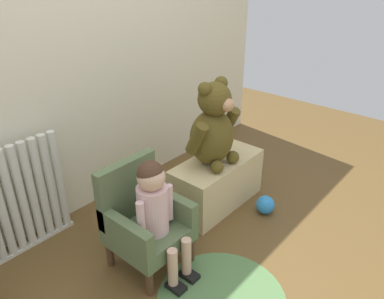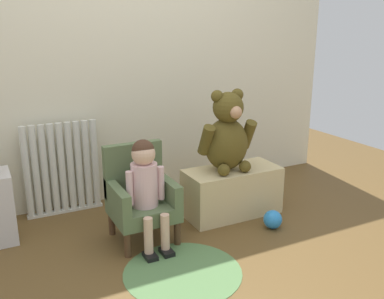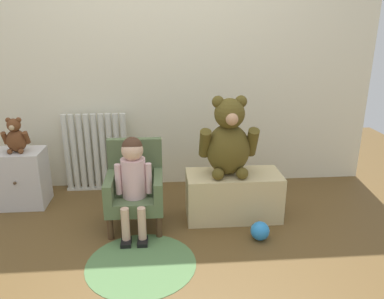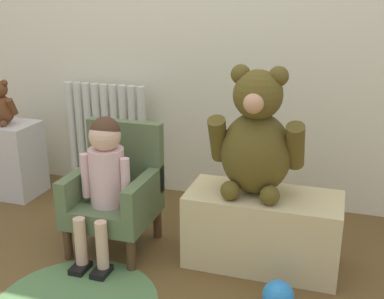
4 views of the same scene
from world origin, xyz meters
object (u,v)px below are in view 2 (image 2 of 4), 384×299
at_px(radiator, 62,169).
at_px(large_teddy_bear, 227,135).
at_px(low_bench, 232,192).
at_px(toy_ball, 273,219).
at_px(child_figure, 145,179).
at_px(floor_rug, 183,272).
at_px(child_armchair, 140,196).

relative_size(radiator, large_teddy_bear, 1.18).
bearing_deg(low_bench, toy_ball, -69.14).
bearing_deg(low_bench, child_figure, -169.10).
distance_m(radiator, low_bench, 1.28).
bearing_deg(child_figure, floor_rug, -82.42).
xyz_separation_m(radiator, toy_ball, (1.24, -0.94, -0.28)).
relative_size(child_figure, floor_rug, 1.01).
bearing_deg(radiator, low_bench, -28.36).
height_order(low_bench, toy_ball, low_bench).
relative_size(child_armchair, child_figure, 0.90).
relative_size(large_teddy_bear, floor_rug, 0.85).
bearing_deg(toy_ball, low_bench, 110.86).
bearing_deg(toy_ball, radiator, 142.94).
bearing_deg(child_figure, large_teddy_bear, 12.40).
xyz_separation_m(child_armchair, low_bench, (0.73, 0.03, -0.11)).
xyz_separation_m(floor_rug, toy_ball, (0.81, 0.22, 0.06)).
bearing_deg(large_teddy_bear, child_armchair, -176.34).
bearing_deg(low_bench, large_teddy_bear, 169.36).
height_order(radiator, large_teddy_bear, large_teddy_bear).
xyz_separation_m(child_armchair, floor_rug, (0.06, -0.52, -0.29)).
height_order(child_armchair, floor_rug, child_armchair).
distance_m(child_armchair, floor_rug, 0.60).
distance_m(child_figure, low_bench, 0.79).
xyz_separation_m(child_figure, toy_ball, (0.86, -0.19, -0.38)).
height_order(radiator, toy_ball, radiator).
bearing_deg(toy_ball, child_armchair, 160.71).
xyz_separation_m(radiator, child_armchair, (0.38, -0.63, -0.05)).
bearing_deg(radiator, large_teddy_bear, -29.07).
height_order(child_armchair, child_figure, child_figure).
height_order(radiator, child_figure, same).
bearing_deg(low_bench, floor_rug, -140.63).
relative_size(radiator, child_armchair, 1.12).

